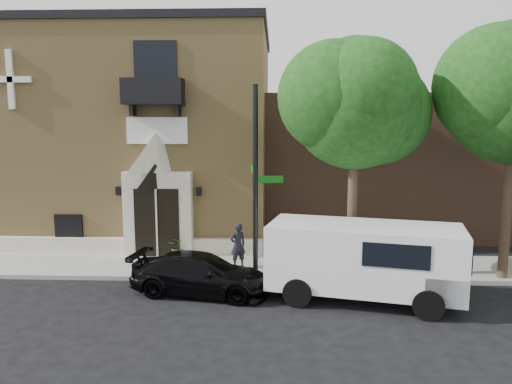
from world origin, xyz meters
TOP-DOWN VIEW (x-y plane):
  - ground at (0.00, 0.00)m, footprint 120.00×120.00m
  - sidewalk at (1.00, 1.50)m, footprint 42.00×3.00m
  - church at (-2.99, 7.95)m, footprint 12.20×11.01m
  - neighbour_building at (12.00, 9.00)m, footprint 18.00×8.00m
  - street_tree_left at (6.03, 0.35)m, footprint 4.97×4.38m
  - black_sedan at (1.20, -1.12)m, footprint 4.55×2.46m
  - cargo_van at (6.30, -1.51)m, footprint 5.92×3.42m
  - street_sign at (2.84, 0.22)m, footprint 1.10×0.99m
  - fire_hydrant at (4.16, 0.35)m, footprint 0.43×0.35m
  - dumpster at (6.48, 0.93)m, footprint 1.97×1.44m
  - planter at (-0.21, 2.45)m, footprint 0.82×0.77m
  - pedestrian_near at (2.16, 1.18)m, footprint 0.69×0.61m

SIDE VIEW (x-z plane):
  - ground at x=0.00m, z-range 0.00..0.00m
  - sidewalk at x=1.00m, z-range 0.00..0.15m
  - planter at x=-0.21m, z-range 0.15..0.89m
  - fire_hydrant at x=4.16m, z-range 0.14..0.90m
  - black_sedan at x=1.20m, z-range 0.00..1.25m
  - dumpster at x=6.48m, z-range 0.16..1.31m
  - pedestrian_near at x=2.16m, z-range 0.15..1.74m
  - cargo_van at x=6.30m, z-range 0.13..2.41m
  - neighbour_building at x=12.00m, z-range 0.00..6.40m
  - street_sign at x=2.84m, z-range 0.17..6.45m
  - church at x=-2.99m, z-range -0.02..9.28m
  - street_tree_left at x=6.03m, z-range 1.98..9.75m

